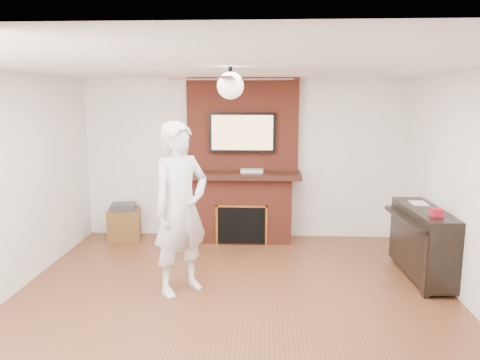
{
  "coord_description": "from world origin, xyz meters",
  "views": [
    {
      "loc": [
        0.32,
        -4.56,
        2.22
      ],
      "look_at": [
        0.05,
        0.9,
        1.24
      ],
      "focal_mm": 35.0,
      "sensor_mm": 36.0,
      "label": 1
    }
  ],
  "objects_px": {
    "piano": "(423,241)",
    "person": "(181,209)",
    "fireplace": "(242,177)",
    "side_table": "(124,222)"
  },
  "relations": [
    {
      "from": "piano",
      "to": "person",
      "type": "bearing_deg",
      "value": -171.59
    },
    {
      "from": "person",
      "to": "piano",
      "type": "bearing_deg",
      "value": -34.28
    },
    {
      "from": "fireplace",
      "to": "piano",
      "type": "distance_m",
      "value": 2.78
    },
    {
      "from": "person",
      "to": "side_table",
      "type": "xyz_separation_m",
      "value": [
        -1.27,
        1.98,
        -0.72
      ]
    },
    {
      "from": "side_table",
      "to": "fireplace",
      "type": "bearing_deg",
      "value": -8.85
    },
    {
      "from": "fireplace",
      "to": "piano",
      "type": "bearing_deg",
      "value": -33.06
    },
    {
      "from": "fireplace",
      "to": "person",
      "type": "bearing_deg",
      "value": -106.34
    },
    {
      "from": "person",
      "to": "side_table",
      "type": "bearing_deg",
      "value": 77.37
    },
    {
      "from": "side_table",
      "to": "piano",
      "type": "relative_size",
      "value": 0.42
    },
    {
      "from": "person",
      "to": "piano",
      "type": "relative_size",
      "value": 1.44
    }
  ]
}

